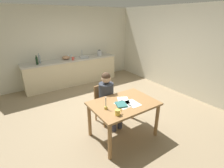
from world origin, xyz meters
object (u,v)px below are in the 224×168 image
(person_seated, at_px, (108,96))
(wine_glass_near_sink, at_px, (71,55))
(mixing_bowl, at_px, (66,58))
(teacup_on_counter, at_px, (73,58))
(bottle_oil, at_px, (37,61))
(stovetop_kettle, at_px, (99,53))
(dining_table, at_px, (123,108))
(wine_glass_by_kettle, at_px, (68,55))
(candlestick, at_px, (106,106))
(bottle_vinegar, at_px, (39,59))
(coffee_mug, at_px, (118,112))
(sink_unit, at_px, (84,57))
(chair_at_table, at_px, (104,102))
(book_magazine, at_px, (121,104))

(person_seated, relative_size, wine_glass_near_sink, 7.76)
(mixing_bowl, height_order, teacup_on_counter, mixing_bowl)
(bottle_oil, distance_m, stovetop_kettle, 2.24)
(dining_table, xyz_separation_m, wine_glass_by_kettle, (0.18, 3.43, 0.37))
(candlestick, distance_m, teacup_on_counter, 3.20)
(bottle_vinegar, bearing_deg, candlestick, -83.24)
(bottle_vinegar, height_order, stovetop_kettle, bottle_vinegar)
(mixing_bowl, xyz_separation_m, wine_glass_by_kettle, (0.11, 0.08, 0.05))
(wine_glass_near_sink, bearing_deg, teacup_on_counter, -100.50)
(coffee_mug, xyz_separation_m, sink_unit, (1.04, 3.56, 0.12))
(bottle_vinegar, relative_size, wine_glass_by_kettle, 1.98)
(dining_table, distance_m, candlestick, 0.44)
(coffee_mug, xyz_separation_m, wine_glass_near_sink, (0.63, 3.71, 0.21))
(teacup_on_counter, bearing_deg, stovetop_kettle, 7.70)
(person_seated, bearing_deg, bottle_vinegar, 105.57)
(person_seated, xyz_separation_m, coffee_mug, (-0.32, -0.81, 0.12))
(coffee_mug, bearing_deg, bottle_oil, 99.09)
(person_seated, height_order, mixing_bowl, person_seated)
(coffee_mug, xyz_separation_m, bottle_vinegar, (-0.46, 3.58, 0.23))
(dining_table, distance_m, chair_at_table, 0.69)
(wine_glass_near_sink, bearing_deg, wine_glass_by_kettle, 180.00)
(bottle_oil, height_order, wine_glass_by_kettle, bottle_oil)
(sink_unit, relative_size, stovetop_kettle, 1.64)
(person_seated, bearing_deg, bottle_oil, 108.15)
(person_seated, bearing_deg, wine_glass_near_sink, 83.96)
(chair_at_table, height_order, bottle_oil, bottle_oil)
(mixing_bowl, relative_size, wine_glass_near_sink, 1.70)
(wine_glass_by_kettle, bearing_deg, book_magazine, -94.43)
(chair_at_table, bearing_deg, stovetop_kettle, 62.24)
(book_magazine, bearing_deg, bottle_oil, 120.83)
(dining_table, relative_size, coffee_mug, 9.80)
(bottle_oil, distance_m, bottle_vinegar, 0.15)
(sink_unit, bearing_deg, person_seated, -104.68)
(wine_glass_near_sink, bearing_deg, coffee_mug, -99.58)
(coffee_mug, distance_m, mixing_bowl, 3.66)
(mixing_bowl, bearing_deg, book_magazine, -92.66)
(teacup_on_counter, bearing_deg, sink_unit, 18.14)
(wine_glass_near_sink, distance_m, teacup_on_counter, 0.31)
(person_seated, distance_m, sink_unit, 2.86)
(bottle_oil, relative_size, mixing_bowl, 1.07)
(bottle_oil, relative_size, teacup_on_counter, 2.53)
(person_seated, height_order, bottle_oil, person_seated)
(coffee_mug, height_order, bottle_vinegar, bottle_vinegar)
(chair_at_table, bearing_deg, person_seated, -86.32)
(candlestick, xyz_separation_m, wine_glass_near_sink, (0.69, 3.43, 0.20))
(dining_table, relative_size, bottle_oil, 4.39)
(person_seated, distance_m, coffee_mug, 0.87)
(candlestick, relative_size, wine_glass_near_sink, 1.52)
(coffee_mug, height_order, sink_unit, sink_unit)
(bottle_oil, relative_size, wine_glass_near_sink, 1.82)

